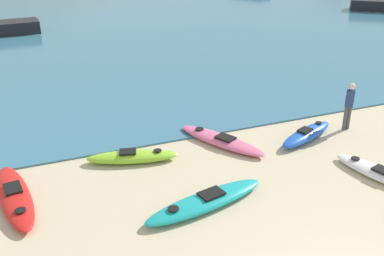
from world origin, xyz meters
TOP-DOWN VIEW (x-y plane):
  - kayak_on_sand_1 at (-1.21, 4.60)m, footprint 3.56×1.50m
  - kayak_on_sand_3 at (-2.30, 7.52)m, footprint 2.78×1.36m
  - kayak_on_sand_4 at (-5.63, 6.63)m, footprint 1.15×3.43m
  - kayak_on_sand_5 at (3.37, 6.87)m, footprint 2.67×1.63m
  - kayak_on_sand_6 at (0.64, 7.60)m, footprint 2.21×3.25m
  - kayak_on_sand_7 at (3.81, 4.13)m, footprint 1.36×2.72m
  - person_near_waterline at (5.08, 7.02)m, footprint 0.34×0.28m
  - moored_boat_1 at (22.05, 24.03)m, footprint 4.20×3.69m

SIDE VIEW (x-z plane):
  - kayak_on_sand_6 at x=0.64m, z-range -0.02..0.28m
  - kayak_on_sand_7 at x=3.81m, z-range -0.02..0.28m
  - kayak_on_sand_4 at x=-5.63m, z-range -0.02..0.29m
  - kayak_on_sand_1 at x=-1.21m, z-range -0.02..0.32m
  - kayak_on_sand_3 at x=-2.30m, z-range -0.02..0.34m
  - kayak_on_sand_5 at x=3.37m, z-range -0.02..0.38m
  - moored_boat_1 at x=22.05m, z-range 0.06..0.87m
  - person_near_waterline at x=5.08m, z-range 0.12..1.79m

